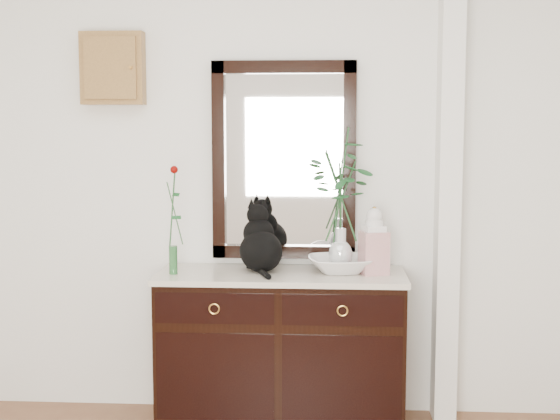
# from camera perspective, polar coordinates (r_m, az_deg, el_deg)

# --- Properties ---
(wall_back) EXTENTS (3.60, 0.04, 2.70)m
(wall_back) POSITION_cam_1_polar(r_m,az_deg,el_deg) (4.38, -1.02, 2.47)
(wall_back) COLOR white
(wall_back) RESTS_ON ground
(pilaster) EXTENTS (0.12, 0.20, 2.70)m
(pilaster) POSITION_cam_1_polar(r_m,az_deg,el_deg) (4.33, 12.21, 2.29)
(pilaster) COLOR white
(pilaster) RESTS_ON ground
(sideboard) EXTENTS (1.33, 0.52, 0.82)m
(sideboard) POSITION_cam_1_polar(r_m,az_deg,el_deg) (4.28, 0.09, -9.56)
(sideboard) COLOR black
(sideboard) RESTS_ON ground
(wall_mirror) EXTENTS (0.80, 0.06, 1.10)m
(wall_mirror) POSITION_cam_1_polar(r_m,az_deg,el_deg) (4.35, 0.28, 3.64)
(wall_mirror) COLOR black
(wall_mirror) RESTS_ON wall_back
(key_cabinet) EXTENTS (0.35, 0.10, 0.40)m
(key_cabinet) POSITION_cam_1_polar(r_m,az_deg,el_deg) (4.49, -12.13, 10.09)
(key_cabinet) COLOR brown
(key_cabinet) RESTS_ON wall_back
(cat) EXTENTS (0.35, 0.39, 0.37)m
(cat) POSITION_cam_1_polar(r_m,az_deg,el_deg) (4.20, -1.41, -2.02)
(cat) COLOR black
(cat) RESTS_ON sideboard
(lotus_bowl) EXTENTS (0.40, 0.40, 0.08)m
(lotus_bowl) POSITION_cam_1_polar(r_m,az_deg,el_deg) (4.21, 4.43, -4.00)
(lotus_bowl) COLOR silver
(lotus_bowl) RESTS_ON sideboard
(vase_branches) EXTENTS (0.46, 0.46, 0.77)m
(vase_branches) POSITION_cam_1_polar(r_m,az_deg,el_deg) (4.16, 4.48, 0.91)
(vase_branches) COLOR silver
(vase_branches) RESTS_ON lotus_bowl
(bud_vase_rose) EXTENTS (0.08, 0.08, 0.59)m
(bud_vase_rose) POSITION_cam_1_polar(r_m,az_deg,el_deg) (4.15, -7.86, -0.68)
(bud_vase_rose) COLOR #2B6131
(bud_vase_rose) RESTS_ON sideboard
(ginger_jar) EXTENTS (0.17, 0.17, 0.36)m
(ginger_jar) POSITION_cam_1_polar(r_m,az_deg,el_deg) (4.16, 6.89, -2.19)
(ginger_jar) COLOR white
(ginger_jar) RESTS_ON sideboard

